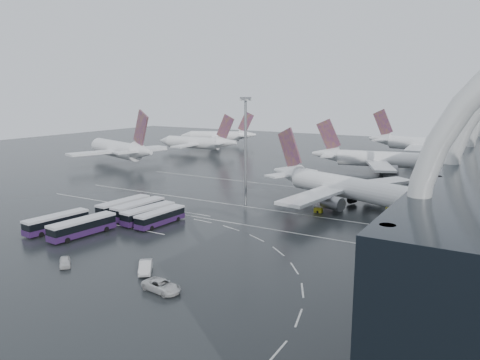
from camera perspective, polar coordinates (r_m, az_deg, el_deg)
The scene contains 25 objects.
ground at distance 101.28m, azimuth 1.03°, elevation -5.20°, with size 420.00×420.00×0.00m, color black.
lane_marking_near at distance 99.61m, azimuth 0.46°, elevation -5.47°, with size 120.00×0.25×0.01m, color white.
lane_marking_mid at distance 111.50m, azimuth 4.09°, elevation -3.72°, with size 120.00×0.25×0.01m, color white.
lane_marking_far at distance 136.49m, azimuth 9.38°, elevation -1.15°, with size 120.00×0.25×0.01m, color white.
bus_bay_line_south at distance 103.40m, azimuth -15.19°, elevation -5.24°, with size 28.00×0.25×0.01m, color white.
bus_bay_line_north at distance 114.65m, azimuth -9.46°, elevation -3.44°, with size 28.00×0.25×0.01m, color white.
airliner_main at distance 117.15m, azimuth 13.14°, elevation -0.99°, with size 52.31×45.37×18.23m.
airliner_gate_b at distance 169.02m, azimuth 17.31°, elevation 2.37°, with size 52.82×46.84×18.39m.
airliner_gate_c at distance 219.42m, azimuth 21.99°, elevation 4.00°, with size 56.14×51.37×19.99m.
jet_remote_west at distance 187.07m, azimuth -14.44°, elevation 3.58°, with size 48.67×39.57×21.56m.
jet_remote_mid at distance 214.86m, azimuth -5.13°, elevation 4.53°, with size 41.53×33.43×18.12m.
jet_remote_far at distance 248.24m, azimuth -2.50°, elevation 5.36°, with size 38.71×31.60×17.57m.
bus_row_near_a at distance 110.50m, azimuth -13.99°, elevation -3.15°, with size 3.88×14.05×3.42m.
bus_row_near_b at distance 107.55m, azimuth -12.29°, elevation -3.46°, with size 3.78×14.04×3.43m.
bus_row_near_c at distance 103.45m, azimuth -11.11°, elevation -4.02°, with size 4.43×13.56×3.28m.
bus_row_near_d at distance 100.58m, azimuth -9.70°, elevation -4.45°, with size 3.50×12.81×3.12m.
bus_row_far_a at distance 102.00m, azimuth -21.46°, elevation -4.79°, with size 4.39×13.68×3.31m.
bus_row_far_c at distance 96.65m, azimuth -18.66°, elevation -5.40°, with size 4.44×14.16×3.43m.
van_curve_a at distance 68.49m, azimuth -9.52°, elevation -12.60°, with size 2.83×6.14×1.71m, color silver.
van_curve_b at distance 81.77m, azimuth -20.57°, elevation -9.32°, with size 1.71×4.26×1.45m, color silver.
van_curve_c at distance 75.66m, azimuth -11.45°, elevation -10.33°, with size 1.88×5.38×1.77m, color silver.
floodlight_mast at distance 114.35m, azimuth 0.68°, elevation 5.15°, with size 2.03×2.03×26.50m.
gse_cart_belly_a at distance 114.54m, azimuth 17.96°, elevation -3.52°, with size 2.32×1.37×1.26m, color gold.
gse_cart_belly_c at distance 110.89m, azimuth 9.52°, elevation -3.66°, with size 1.89×1.12×1.03m, color gold.
gse_cart_belly_e at distance 125.18m, azimuth 17.27°, elevation -2.28°, with size 2.36×1.39×1.29m, color gold.
Camera 1 is at (48.15, -84.64, 27.84)m, focal length 35.00 mm.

